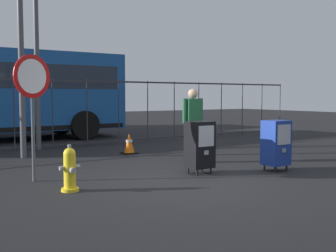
{
  "coord_description": "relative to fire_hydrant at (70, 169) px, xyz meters",
  "views": [
    {
      "loc": [
        -4.38,
        -5.83,
        1.51
      ],
      "look_at": [
        0.3,
        1.2,
        0.9
      ],
      "focal_mm": 44.62,
      "sensor_mm": 36.0,
      "label": 1
    }
  ],
  "objects": [
    {
      "name": "stop_sign",
      "position": [
        -0.25,
        1.08,
        1.25
      ],
      "size": [
        0.71,
        0.31,
        2.23
      ],
      "color": "#4C4F54",
      "rests_on": "ground_plane"
    },
    {
      "name": "fire_hydrant",
      "position": [
        0.0,
        0.0,
        0.0
      ],
      "size": [
        0.33,
        0.31,
        0.75
      ],
      "color": "yellow",
      "rests_on": "ground_plane"
    },
    {
      "name": "pedestrian",
      "position": [
        3.34,
        1.2,
        0.6
      ],
      "size": [
        0.55,
        0.22,
        1.67
      ],
      "color": "black",
      "rests_on": "ground_plane"
    },
    {
      "name": "fence_barrier",
      "position": [
        2.06,
        5.47,
        0.67
      ],
      "size": [
        18.03,
        0.04,
        2.0
      ],
      "color": "#2D2D33",
      "rests_on": "ground_plane"
    },
    {
      "name": "traffic_cone",
      "position": [
        2.84,
        3.31,
        -0.09
      ],
      "size": [
        0.36,
        0.36,
        0.53
      ],
      "color": "black",
      "rests_on": "ground_plane"
    },
    {
      "name": "street_light_far_left",
      "position": [
        1.11,
        5.44,
        3.79
      ],
      "size": [
        0.32,
        0.32,
        7.16
      ],
      "color": "#4C4F54",
      "rests_on": "ground_plane"
    },
    {
      "name": "newspaper_box_secondary",
      "position": [
        4.12,
        -0.55,
        0.22
      ],
      "size": [
        0.48,
        0.42,
        1.02
      ],
      "color": "black",
      "rests_on": "ground_plane"
    },
    {
      "name": "newspaper_box_primary",
      "position": [
        2.64,
        0.05,
        0.22
      ],
      "size": [
        0.48,
        0.42,
        1.02
      ],
      "color": "black",
      "rests_on": "ground_plane"
    },
    {
      "name": "ground_plane",
      "position": [
        2.06,
        -0.46,
        -0.35
      ],
      "size": [
        60.0,
        60.0,
        0.0
      ],
      "primitive_type": "plane",
      "color": "black"
    }
  ]
}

